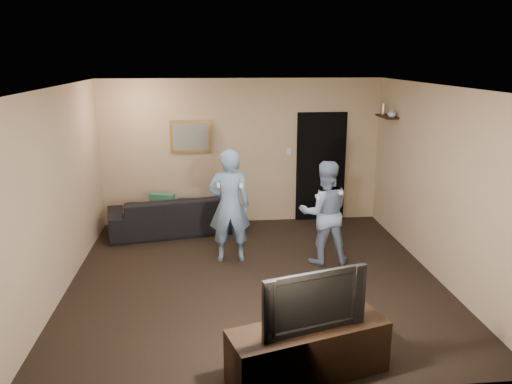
{
  "coord_description": "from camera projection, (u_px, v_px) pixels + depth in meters",
  "views": [
    {
      "loc": [
        -0.6,
        -6.32,
        2.96
      ],
      "look_at": [
        0.04,
        0.3,
        1.15
      ],
      "focal_mm": 35.0,
      "sensor_mm": 36.0,
      "label": 1
    }
  ],
  "objects": [
    {
      "name": "wall_back",
      "position": [
        242.0,
        152.0,
        8.96
      ],
      "size": [
        5.0,
        0.04,
        2.6
      ],
      "primitive_type": "cube",
      "color": "tan",
      "rests_on": "ground"
    },
    {
      "name": "wii_player_right",
      "position": [
        324.0,
        213.0,
        7.24
      ],
      "size": [
        0.75,
        0.59,
        1.54
      ],
      "color": "#7B92B3",
      "rests_on": "ground"
    },
    {
      "name": "painting_canvas",
      "position": [
        191.0,
        137.0,
        8.75
      ],
      "size": [
        0.62,
        0.01,
        0.47
      ],
      "primitive_type": "cube",
      "color": "slate",
      "rests_on": "painting_frame"
    },
    {
      "name": "ground",
      "position": [
        255.0,
        278.0,
        6.91
      ],
      "size": [
        5.0,
        5.0,
        0.0
      ],
      "primitive_type": "plane",
      "color": "black",
      "rests_on": "ground"
    },
    {
      "name": "wall_shelf",
      "position": [
        387.0,
        117.0,
        8.33
      ],
      "size": [
        0.2,
        0.6,
        0.03
      ],
      "primitive_type": "cube",
      "color": "black",
      "rests_on": "wall_right"
    },
    {
      "name": "wii_player_left",
      "position": [
        229.0,
        206.0,
        7.3
      ],
      "size": [
        0.62,
        0.5,
        1.69
      ],
      "color": "#688FB5",
      "rests_on": "ground"
    },
    {
      "name": "shelf_vase",
      "position": [
        392.0,
        113.0,
        8.1
      ],
      "size": [
        0.17,
        0.17,
        0.14
      ],
      "primitive_type": "imported",
      "rotation": [
        0.0,
        0.0,
        -0.25
      ],
      "color": "#B1B1B6",
      "rests_on": "wall_shelf"
    },
    {
      "name": "wall_left",
      "position": [
        59.0,
        192.0,
        6.33
      ],
      "size": [
        0.04,
        5.0,
        2.6
      ],
      "primitive_type": "cube",
      "color": "tan",
      "rests_on": "ground"
    },
    {
      "name": "throw_pillow",
      "position": [
        162.0,
        206.0,
        8.57
      ],
      "size": [
        0.45,
        0.27,
        0.43
      ],
      "primitive_type": "cube",
      "rotation": [
        0.0,
        0.0,
        -0.33
      ],
      "color": "#1B533F",
      "rests_on": "sofa"
    },
    {
      "name": "sofa",
      "position": [
        175.0,
        214.0,
        8.63
      ],
      "size": [
        2.34,
        1.27,
        0.65
      ],
      "primitive_type": "imported",
      "rotation": [
        0.0,
        0.0,
        3.33
      ],
      "color": "black",
      "rests_on": "ground"
    },
    {
      "name": "doorway",
      "position": [
        321.0,
        167.0,
        9.15
      ],
      "size": [
        0.9,
        0.06,
        2.0
      ],
      "primitive_type": "cube",
      "color": "black",
      "rests_on": "ground"
    },
    {
      "name": "light_switch",
      "position": [
        289.0,
        151.0,
        9.02
      ],
      "size": [
        0.08,
        0.02,
        0.12
      ],
      "primitive_type": "cube",
      "color": "silver",
      "rests_on": "wall_back"
    },
    {
      "name": "ceiling",
      "position": [
        255.0,
        86.0,
        6.22
      ],
      "size": [
        5.0,
        5.0,
        0.04
      ],
      "primitive_type": "cube",
      "color": "silver",
      "rests_on": "wall_back"
    },
    {
      "name": "wall_front",
      "position": [
        283.0,
        263.0,
        4.16
      ],
      "size": [
        5.0,
        0.04,
        2.6
      ],
      "primitive_type": "cube",
      "color": "tan",
      "rests_on": "ground"
    },
    {
      "name": "wall_right",
      "position": [
        437.0,
        183.0,
        6.8
      ],
      "size": [
        0.04,
        5.0,
        2.6
      ],
      "primitive_type": "cube",
      "color": "tan",
      "rests_on": "ground"
    },
    {
      "name": "television",
      "position": [
        310.0,
        298.0,
        4.58
      ],
      "size": [
        1.03,
        0.42,
        0.59
      ],
      "primitive_type": "imported",
      "rotation": [
        0.0,
        0.0,
        0.29
      ],
      "color": "black",
      "rests_on": "tv_console"
    },
    {
      "name": "painting_frame",
      "position": [
        191.0,
        136.0,
        8.78
      ],
      "size": [
        0.72,
        0.05,
        0.57
      ],
      "primitive_type": "cube",
      "color": "olive",
      "rests_on": "wall_back"
    },
    {
      "name": "shelf_figurine",
      "position": [
        383.0,
        109.0,
        8.48
      ],
      "size": [
        0.06,
        0.06,
        0.18
      ],
      "primitive_type": "cylinder",
      "color": "silver",
      "rests_on": "wall_shelf"
    },
    {
      "name": "tv_console",
      "position": [
        308.0,
        352.0,
        4.73
      ],
      "size": [
        1.61,
        0.91,
        0.55
      ],
      "primitive_type": "cube",
      "rotation": [
        0.0,
        0.0,
        0.29
      ],
      "color": "black",
      "rests_on": "ground"
    }
  ]
}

